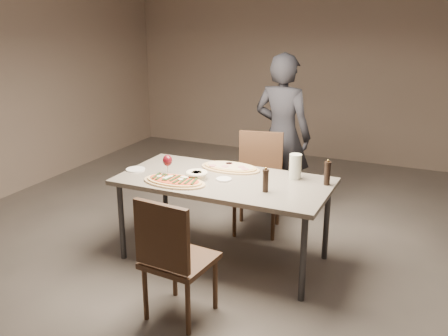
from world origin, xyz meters
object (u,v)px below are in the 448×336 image
at_px(ham_pizza, 230,167).
at_px(diner, 282,135).
at_px(bread_basket, 197,174).
at_px(pepper_mill_left, 327,173).
at_px(dining_table, 224,185).
at_px(carafe, 295,167).
at_px(zucchini_pizza, 174,181).
at_px(chair_near, 172,254).
at_px(chair_far, 259,176).

height_order(ham_pizza, diner, diner).
xyz_separation_m(bread_basket, pepper_mill_left, (1.04, 0.31, 0.06)).
distance_m(dining_table, pepper_mill_left, 0.87).
height_order(ham_pizza, carafe, carafe).
distance_m(carafe, diner, 1.08).
bearing_deg(ham_pizza, dining_table, -95.93).
height_order(ham_pizza, bread_basket, bread_basket).
height_order(zucchini_pizza, ham_pizza, zucchini_pizza).
relative_size(chair_near, chair_far, 0.96).
bearing_deg(bread_basket, dining_table, 22.87).
bearing_deg(dining_table, zucchini_pizza, -142.73).
distance_m(bread_basket, pepper_mill_left, 1.09).
distance_m(ham_pizza, diner, 0.99).
xyz_separation_m(chair_far, diner, (0.07, 0.49, 0.32)).
xyz_separation_m(bread_basket, diner, (0.32, 1.34, 0.07)).
bearing_deg(dining_table, chair_far, 87.58).
bearing_deg(zucchini_pizza, diner, 90.66).
bearing_deg(chair_near, diner, 93.83).
bearing_deg(bread_basket, carafe, 24.96).
bearing_deg(zucchini_pizza, bread_basket, 70.50).
relative_size(zucchini_pizza, ham_pizza, 1.00).
height_order(ham_pizza, chair_near, chair_near).
bearing_deg(diner, pepper_mill_left, 132.37).
bearing_deg(chair_far, diner, -110.70).
xyz_separation_m(bread_basket, chair_near, (0.28, -0.90, -0.26)).
xyz_separation_m(dining_table, bread_basket, (-0.21, -0.09, 0.10)).
xyz_separation_m(dining_table, carafe, (0.55, 0.26, 0.17)).
distance_m(dining_table, chair_far, 0.78).
relative_size(carafe, diner, 0.13).
distance_m(zucchini_pizza, bread_basket, 0.21).
distance_m(bread_basket, carafe, 0.84).
distance_m(zucchini_pizza, chair_near, 0.87).
bearing_deg(chair_far, chair_near, 78.91).
bearing_deg(dining_table, chair_near, -86.48).
bearing_deg(carafe, bread_basket, -155.04).
distance_m(dining_table, bread_basket, 0.25).
bearing_deg(zucchini_pizza, pepper_mill_left, 39.50).
distance_m(zucchini_pizza, chair_far, 1.11).
bearing_deg(bread_basket, chair_near, -73.02).
xyz_separation_m(pepper_mill_left, chair_far, (-0.80, 0.54, -0.31)).
bearing_deg(carafe, chair_near, -111.11).
bearing_deg(chair_near, ham_pizza, 100.63).
bearing_deg(chair_far, bread_basket, 61.86).
bearing_deg(chair_near, zucchini_pizza, 123.54).
xyz_separation_m(pepper_mill_left, chair_near, (-0.77, -1.22, -0.33)).
relative_size(carafe, chair_near, 0.23).
xyz_separation_m(chair_near, diner, (0.05, 2.24, 0.34)).
distance_m(carafe, chair_near, 1.39).
relative_size(pepper_mill_left, carafe, 1.01).
relative_size(ham_pizza, carafe, 2.58).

